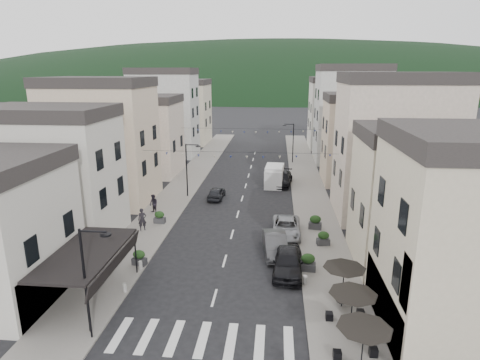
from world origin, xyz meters
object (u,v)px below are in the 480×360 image
object	(u,v)px
parked_car_d	(282,179)
pedestrian_b	(154,204)
parked_car_b	(275,244)
pedestrian_a	(142,219)
parked_car_a	(288,261)
delivery_van	(274,175)
parked_car_e	(216,193)
parked_car_c	(286,228)

from	to	relation	value
parked_car_d	pedestrian_b	distance (m)	17.11
parked_car_b	pedestrian_a	xyz separation A→B (m)	(-11.58, 3.38, 0.32)
parked_car_a	parked_car_d	world-z (taller)	parked_car_a
delivery_van	parked_car_d	bearing A→B (deg)	3.61
pedestrian_b	parked_car_d	bearing A→B (deg)	79.21
parked_car_b	pedestrian_a	distance (m)	12.06
pedestrian_a	delivery_van	bearing A→B (deg)	33.96
parked_car_b	parked_car_e	world-z (taller)	parked_car_b
parked_car_c	pedestrian_a	xyz separation A→B (m)	(-12.46, -0.21, 0.38)
parked_car_c	pedestrian_a	bearing A→B (deg)	-178.25
parked_car_a	pedestrian_a	bearing A→B (deg)	155.74
parked_car_b	parked_car_d	bearing A→B (deg)	81.11
parked_car_b	parked_car_d	distance (m)	19.28
delivery_van	pedestrian_a	bearing A→B (deg)	-122.10
parked_car_a	pedestrian_a	xyz separation A→B (m)	(-12.46, 6.30, 0.26)
parked_car_c	parked_car_e	size ratio (longest dim) A/B	1.35
parked_car_b	parked_car_e	distance (m)	14.63
parked_car_d	pedestrian_b	bearing A→B (deg)	-129.71
parked_car_c	pedestrian_a	world-z (taller)	pedestrian_a
parked_car_b	delivery_van	distance (m)	19.27
parked_car_c	pedestrian_b	xyz separation A→B (m)	(-12.77, 4.11, 0.33)
parked_car_d	delivery_van	bearing A→B (deg)	-172.02
parked_car_e	pedestrian_b	bearing A→B (deg)	47.69
parked_car_a	parked_car_d	xyz separation A→B (m)	(-0.17, 22.19, -0.07)
parked_car_a	pedestrian_b	size ratio (longest dim) A/B	2.67
parked_car_a	parked_car_c	world-z (taller)	parked_car_a
parked_car_e	pedestrian_b	size ratio (longest dim) A/B	2.07
parked_car_e	pedestrian_a	distance (m)	10.96
parked_car_b	pedestrian_a	world-z (taller)	pedestrian_a
pedestrian_a	pedestrian_b	world-z (taller)	pedestrian_a
parked_car_a	delivery_van	bearing A→B (deg)	95.49
pedestrian_b	delivery_van	bearing A→B (deg)	81.48
parked_car_d	parked_car_a	bearing A→B (deg)	-81.81
delivery_van	pedestrian_b	size ratio (longest dim) A/B	2.88
parked_car_b	parked_car_e	size ratio (longest dim) A/B	1.23
parked_car_a	parked_car_d	bearing A→B (deg)	93.00
delivery_van	parked_car_c	bearing A→B (deg)	-82.46
parked_car_e	pedestrian_a	xyz separation A→B (m)	(-5.06, -9.71, 0.45)
parked_car_c	delivery_van	bearing A→B (deg)	94.93
parked_car_e	pedestrian_a	bearing A→B (deg)	65.10
parked_car_c	parked_car_d	world-z (taller)	parked_car_d
parked_car_c	pedestrian_b	bearing A→B (deg)	162.93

